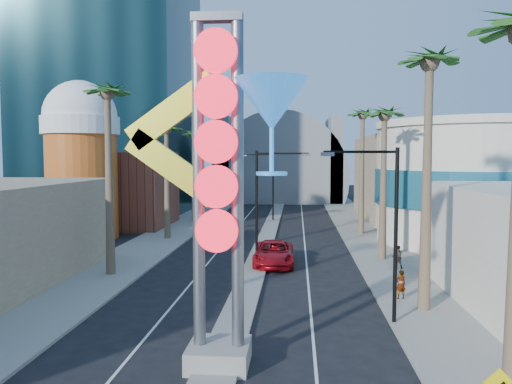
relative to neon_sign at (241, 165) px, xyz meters
name	(u,v)px	position (x,y,z in m)	size (l,w,h in m)	color
sidewalk_west	(176,230)	(-10.32, 32.04, -7.23)	(5.00, 100.00, 0.15)	gray
sidewalk_east	(365,233)	(8.68, 32.04, -7.23)	(5.00, 100.00, 0.15)	gray
median	(270,227)	(-0.82, 35.04, -7.23)	(1.60, 84.00, 0.15)	gray
hotel_tower	(113,26)	(-22.82, 49.04, 17.69)	(20.00, 20.00, 50.00)	black
brick_filler_west	(123,190)	(-16.82, 35.04, -3.31)	(10.00, 10.00, 8.00)	brown
filler_east	(405,178)	(15.18, 45.04, -2.31)	(10.00, 20.00, 10.00)	#A17E67
beer_mug	(81,154)	(-17.82, 27.04, 0.54)	(7.00, 7.00, 14.50)	#AF5017
turquoise_building	(473,184)	(17.18, 27.04, -2.06)	(16.60, 16.60, 10.60)	beige
canopy	(281,175)	(-0.82, 69.04, -3.00)	(22.00, 16.00, 22.00)	slate
neon_sign	(241,165)	(0.00, 0.00, 0.00)	(6.53, 2.60, 12.55)	gray
streetlight_0	(264,196)	(-0.27, 17.04, -2.43)	(3.79, 0.25, 8.00)	black
streetlight_1	(268,180)	(-1.36, 41.04, -2.43)	(3.79, 0.25, 8.00)	black
streetlight_2	(385,219)	(5.91, 5.04, -2.47)	(3.45, 0.25, 8.00)	black
palm_1	(107,104)	(-9.82, 13.04, 3.52)	(2.40, 2.40, 12.70)	brown
palm_2	(166,136)	(-9.82, 27.04, 2.17)	(2.40, 2.40, 11.20)	brown
palm_3	(194,140)	(-9.82, 39.04, 2.17)	(2.40, 2.40, 11.20)	brown
palm_5	(429,79)	(8.18, 7.04, 3.96)	(2.40, 2.40, 13.20)	brown
palm_6	(384,124)	(8.18, 19.04, 2.62)	(2.40, 2.40, 11.70)	brown
palm_7	(363,122)	(8.18, 31.04, 3.52)	(2.40, 2.40, 12.70)	brown
red_pickup	(274,253)	(0.38, 17.07, -6.48)	(2.75, 5.96, 1.66)	#AF0D18
pedestrian_a	(401,284)	(7.42, 8.77, -6.40)	(0.55, 0.36, 1.52)	gray
pedestrian_b	(397,257)	(8.64, 15.92, -6.38)	(0.76, 0.59, 1.55)	gray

